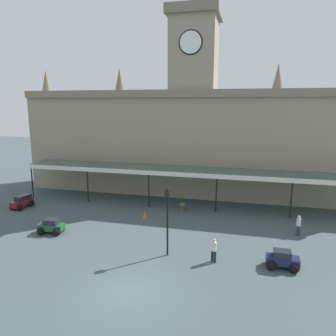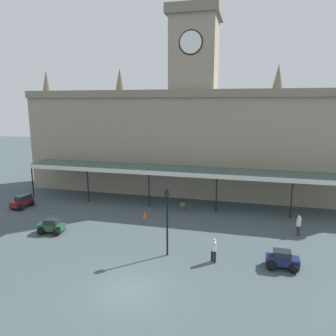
{
  "view_description": "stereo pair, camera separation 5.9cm",
  "coord_description": "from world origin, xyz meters",
  "px_view_note": "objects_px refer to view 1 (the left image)",
  "views": [
    {
      "loc": [
        6.04,
        -15.15,
        10.4
      ],
      "look_at": [
        0.0,
        9.0,
        5.29
      ],
      "focal_mm": 34.07,
      "sensor_mm": 36.0,
      "label": 1
    },
    {
      "loc": [
        6.1,
        -15.14,
        10.4
      ],
      "look_at": [
        0.0,
        9.0,
        5.29
      ],
      "focal_mm": 34.07,
      "sensor_mm": 36.0,
      "label": 2
    }
  ],
  "objects_px": {
    "victorian_lamppost": "(167,214)",
    "traffic_cone": "(145,214)",
    "pedestrian_beside_cars": "(214,249)",
    "car_green_sedan": "(51,227)",
    "pedestrian_near_entrance": "(298,225)",
    "car_navy_sedan": "(282,261)",
    "car_maroon_estate": "(22,202)",
    "planter_forecourt_centre": "(182,207)"
  },
  "relations": [
    {
      "from": "victorian_lamppost",
      "to": "traffic_cone",
      "type": "height_order",
      "value": "victorian_lamppost"
    },
    {
      "from": "pedestrian_beside_cars",
      "to": "traffic_cone",
      "type": "distance_m",
      "value": 9.81
    },
    {
      "from": "car_green_sedan",
      "to": "pedestrian_near_entrance",
      "type": "distance_m",
      "value": 19.86
    },
    {
      "from": "car_navy_sedan",
      "to": "victorian_lamppost",
      "type": "distance_m",
      "value": 7.96
    },
    {
      "from": "pedestrian_near_entrance",
      "to": "traffic_cone",
      "type": "distance_m",
      "value": 13.13
    },
    {
      "from": "pedestrian_beside_cars",
      "to": "pedestrian_near_entrance",
      "type": "height_order",
      "value": "same"
    },
    {
      "from": "pedestrian_near_entrance",
      "to": "traffic_cone",
      "type": "xyz_separation_m",
      "value": [
        -13.09,
        0.82,
        -0.57
      ]
    },
    {
      "from": "car_maroon_estate",
      "to": "planter_forecourt_centre",
      "type": "distance_m",
      "value": 16.16
    },
    {
      "from": "pedestrian_beside_cars",
      "to": "victorian_lamppost",
      "type": "relative_size",
      "value": 0.35
    },
    {
      "from": "car_navy_sedan",
      "to": "pedestrian_beside_cars",
      "type": "height_order",
      "value": "pedestrian_beside_cars"
    },
    {
      "from": "car_maroon_estate",
      "to": "pedestrian_near_entrance",
      "type": "xyz_separation_m",
      "value": [
        26.01,
        -0.59,
        0.34
      ]
    },
    {
      "from": "car_green_sedan",
      "to": "car_navy_sedan",
      "type": "distance_m",
      "value": 17.7
    },
    {
      "from": "car_green_sedan",
      "to": "planter_forecourt_centre",
      "type": "distance_m",
      "value": 12.04
    },
    {
      "from": "car_green_sedan",
      "to": "pedestrian_near_entrance",
      "type": "height_order",
      "value": "pedestrian_near_entrance"
    },
    {
      "from": "pedestrian_near_entrance",
      "to": "planter_forecourt_centre",
      "type": "relative_size",
      "value": 1.74
    },
    {
      "from": "victorian_lamppost",
      "to": "pedestrian_beside_cars",
      "type": "bearing_deg",
      "value": -3.77
    },
    {
      "from": "car_navy_sedan",
      "to": "car_maroon_estate",
      "type": "bearing_deg",
      "value": 165.47
    },
    {
      "from": "pedestrian_beside_cars",
      "to": "victorian_lamppost",
      "type": "distance_m",
      "value": 3.84
    },
    {
      "from": "pedestrian_near_entrance",
      "to": "victorian_lamppost",
      "type": "bearing_deg",
      "value": -148.08
    },
    {
      "from": "planter_forecourt_centre",
      "to": "victorian_lamppost",
      "type": "bearing_deg",
      "value": -84.98
    },
    {
      "from": "traffic_cone",
      "to": "planter_forecourt_centre",
      "type": "distance_m",
      "value": 3.91
    },
    {
      "from": "pedestrian_beside_cars",
      "to": "car_maroon_estate",
      "type": "bearing_deg",
      "value": 161.73
    },
    {
      "from": "car_navy_sedan",
      "to": "planter_forecourt_centre",
      "type": "xyz_separation_m",
      "value": [
        -8.36,
        9.01,
        -0.01
      ]
    },
    {
      "from": "car_green_sedan",
      "to": "traffic_cone",
      "type": "bearing_deg",
      "value": 39.5
    },
    {
      "from": "car_maroon_estate",
      "to": "traffic_cone",
      "type": "xyz_separation_m",
      "value": [
        12.91,
        0.24,
        -0.22
      ]
    },
    {
      "from": "car_green_sedan",
      "to": "planter_forecourt_centre",
      "type": "relative_size",
      "value": 2.22
    },
    {
      "from": "car_green_sedan",
      "to": "traffic_cone",
      "type": "relative_size",
      "value": 3.1
    },
    {
      "from": "pedestrian_beside_cars",
      "to": "planter_forecourt_centre",
      "type": "bearing_deg",
      "value": 113.33
    },
    {
      "from": "traffic_cone",
      "to": "planter_forecourt_centre",
      "type": "bearing_deg",
      "value": 39.5
    },
    {
      "from": "victorian_lamppost",
      "to": "car_maroon_estate",
      "type": "bearing_deg",
      "value": 159.15
    },
    {
      "from": "planter_forecourt_centre",
      "to": "car_green_sedan",
      "type": "bearing_deg",
      "value": -140.5
    },
    {
      "from": "car_maroon_estate",
      "to": "traffic_cone",
      "type": "height_order",
      "value": "car_maroon_estate"
    },
    {
      "from": "car_green_sedan",
      "to": "pedestrian_beside_cars",
      "type": "height_order",
      "value": "pedestrian_beside_cars"
    },
    {
      "from": "pedestrian_near_entrance",
      "to": "victorian_lamppost",
      "type": "relative_size",
      "value": 0.35
    },
    {
      "from": "car_maroon_estate",
      "to": "pedestrian_beside_cars",
      "type": "bearing_deg",
      "value": -18.27
    },
    {
      "from": "traffic_cone",
      "to": "pedestrian_near_entrance",
      "type": "bearing_deg",
      "value": -3.61
    },
    {
      "from": "car_maroon_estate",
      "to": "traffic_cone",
      "type": "bearing_deg",
      "value": 1.06
    },
    {
      "from": "car_navy_sedan",
      "to": "car_maroon_estate",
      "type": "distance_m",
      "value": 25.08
    },
    {
      "from": "victorian_lamppost",
      "to": "planter_forecourt_centre",
      "type": "distance_m",
      "value": 9.47
    },
    {
      "from": "pedestrian_beside_cars",
      "to": "traffic_cone",
      "type": "relative_size",
      "value": 2.43
    },
    {
      "from": "car_green_sedan",
      "to": "planter_forecourt_centre",
      "type": "bearing_deg",
      "value": 39.5
    },
    {
      "from": "car_navy_sedan",
      "to": "traffic_cone",
      "type": "height_order",
      "value": "car_navy_sedan"
    }
  ]
}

